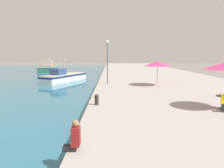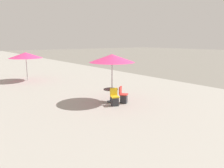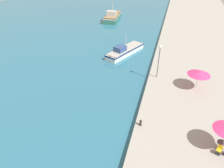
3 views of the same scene
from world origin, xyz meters
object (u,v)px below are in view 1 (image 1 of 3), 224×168
mooring_bollard (97,99)px  cafe_umbrella_white (158,64)px  lamppost (107,54)px  person_at_quay (74,137)px  fishing_boat_mid (48,67)px  cafe_table (223,99)px  fishing_boat_near (64,77)px

mooring_bollard → cafe_umbrella_white: bearing=57.2°
mooring_bollard → lamppost: size_ratio=0.14×
lamppost → person_at_quay: bearing=-92.9°
fishing_boat_mid → mooring_bollard: size_ratio=13.13×
mooring_bollard → lamppost: lamppost is taller
person_at_quay → mooring_bollard: (0.30, 6.40, -0.09)m
person_at_quay → mooring_bollard: person_at_quay is taller
fishing_boat_mid → cafe_table: size_ratio=10.74×
fishing_boat_mid → cafe_table: fishing_boat_mid is taller
cafe_umbrella_white → lamppost: (-4.98, 1.44, 0.93)m
cafe_table → person_at_quay: size_ratio=0.81×
cafe_table → lamppost: 13.12m
fishing_boat_near → mooring_bollard: size_ratio=13.03×
fishing_boat_near → cafe_umbrella_white: size_ratio=3.14×
fishing_boat_near → fishing_boat_mid: bearing=135.0°
person_at_quay → lamppost: bearing=87.1°
fishing_boat_near → lamppost: 10.14m
cafe_umbrella_white → cafe_table: size_ratio=3.39×
fishing_boat_near → person_at_quay: fishing_boat_near is taller
fishing_boat_near → lamppost: (6.17, -7.43, 3.08)m
fishing_boat_near → lamppost: bearing=-27.0°
cafe_umbrella_white → lamppost: 5.26m
fishing_boat_near → cafe_table: bearing=-31.8°
person_at_quay → cafe_table: bearing=35.7°
fishing_boat_near → fishing_boat_mid: (-7.62, 19.24, 0.24)m
lamppost → fishing_boat_mid: bearing=117.3°
cafe_table → mooring_bollard: bearing=172.0°
fishing_boat_near → cafe_umbrella_white: fishing_boat_near is taller
fishing_boat_near → person_at_quay: size_ratio=8.58×
cafe_umbrella_white → cafe_table: cafe_umbrella_white is taller
cafe_table → fishing_boat_near: bearing=124.8°
fishing_boat_mid → cafe_table: (20.45, -37.68, 0.28)m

